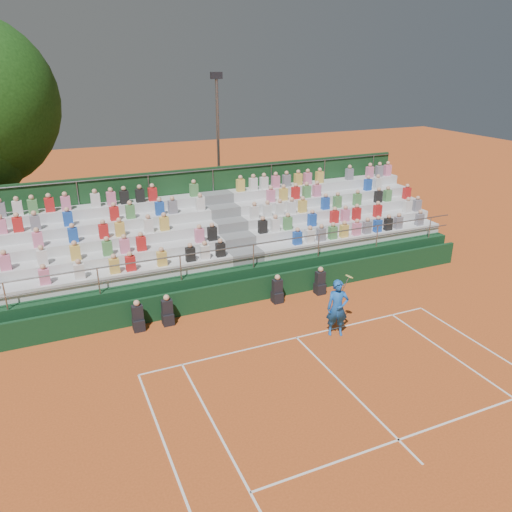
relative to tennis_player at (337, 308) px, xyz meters
name	(u,v)px	position (x,y,z in m)	size (l,w,h in m)	color
ground	(297,338)	(-1.38, 0.34, -1.03)	(90.00, 90.00, 0.00)	#C35420
courtside_wall	(259,289)	(-1.38, 3.54, -0.53)	(20.00, 0.15, 1.00)	#0D3119
line_officials	(230,300)	(-2.79, 3.09, -0.55)	(7.86, 0.40, 1.19)	black
grandstand	(230,249)	(-1.38, 6.77, 0.06)	(20.00, 5.20, 4.40)	#0D3119
tennis_player	(337,308)	(0.00, 0.00, 0.00)	(0.97, 0.75, 2.22)	#1756B3
floodlight_mast	(218,141)	(0.43, 13.03, 3.86)	(0.60, 0.25, 8.44)	gray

